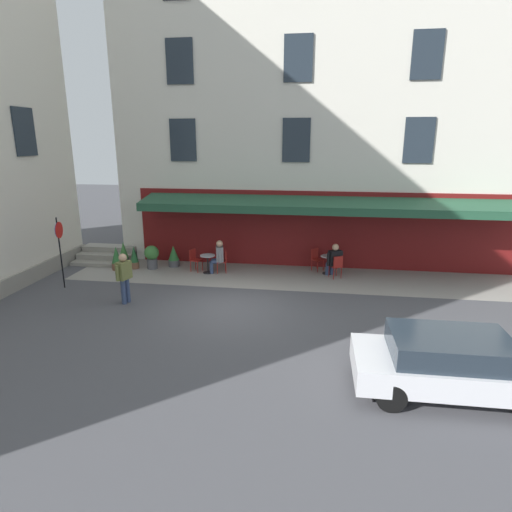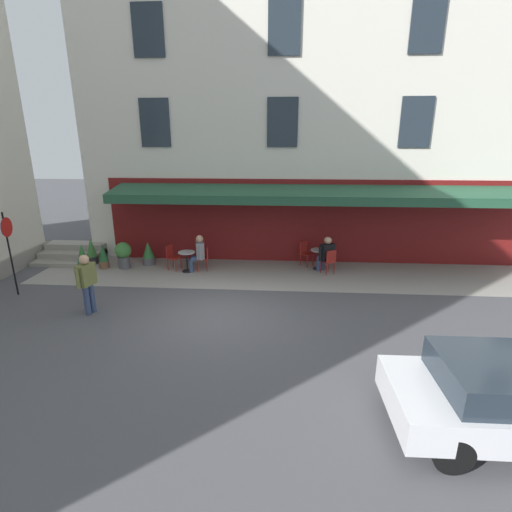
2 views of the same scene
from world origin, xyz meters
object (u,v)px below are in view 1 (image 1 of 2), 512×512
object	(u,v)px
parked_car_white	(455,363)
cafe_table_mid_terrace	(328,262)
potted_plant_entrance_right	(174,256)
potted_plant_mid_terrace	(117,258)
no_parking_sign	(60,240)
walking_pedestrian_in_olive	(124,274)
potted_plant_under_sign	(124,253)
potted_plant_entrance_left	(152,256)
cafe_chair_red_near_door	(223,259)
cafe_chair_red_corner_left	(316,257)
cafe_chair_red_by_window	(337,265)
seated_companion_in_grey	(218,256)
cafe_table_near_entrance	(208,261)
potted_plant_by_steps	(134,258)
seated_patron_in_black	(334,259)
cafe_chair_red_corner_right	(195,258)

from	to	relation	value
parked_car_white	cafe_table_mid_terrace	bearing A→B (deg)	-72.67
potted_plant_entrance_right	potted_plant_mid_terrace	distance (m)	2.32
no_parking_sign	potted_plant_entrance_right	world-z (taller)	no_parking_sign
walking_pedestrian_in_olive	potted_plant_under_sign	distance (m)	4.71
potted_plant_entrance_left	potted_plant_under_sign	bearing A→B (deg)	-15.91
potted_plant_entrance_left	parked_car_white	world-z (taller)	parked_car_white
no_parking_sign	potted_plant_mid_terrace	distance (m)	2.84
parked_car_white	cafe_chair_red_near_door	bearing A→B (deg)	-48.75
potted_plant_mid_terrace	parked_car_white	bearing A→B (deg)	146.56
cafe_chair_red_corner_left	no_parking_sign	bearing A→B (deg)	21.20
cafe_table_mid_terrace	cafe_chair_red_by_window	distance (m)	0.63
cafe_table_mid_terrace	walking_pedestrian_in_olive	world-z (taller)	walking_pedestrian_in_olive
seated_companion_in_grey	cafe_chair_red_corner_left	bearing A→B (deg)	-166.76
walking_pedestrian_in_olive	cafe_chair_red_by_window	bearing A→B (deg)	-152.41
potted_plant_under_sign	parked_car_white	distance (m)	13.85
cafe_table_near_entrance	potted_plant_by_steps	xyz separation A→B (m)	(3.20, -0.17, -0.02)
potted_plant_entrance_left	parked_car_white	size ratio (longest dim) A/B	0.23
cafe_table_near_entrance	cafe_chair_red_near_door	distance (m)	0.63
seated_patron_in_black	parked_car_white	xyz separation A→B (m)	(-2.31, 7.74, -0.00)
no_parking_sign	potted_plant_mid_terrace	bearing A→B (deg)	-110.35
cafe_table_near_entrance	cafe_chair_red_corner_left	size ratio (longest dim) A/B	0.82
cafe_chair_red_by_window	potted_plant_entrance_right	world-z (taller)	cafe_chair_red_by_window
seated_companion_in_grey	cafe_table_near_entrance	bearing A→B (deg)	15.37
cafe_chair_red_corner_right	cafe_chair_red_corner_left	size ratio (longest dim) A/B	1.00
cafe_chair_red_near_door	cafe_chair_red_corner_right	bearing A→B (deg)	-1.42
cafe_chair_red_by_window	potted_plant_entrance_left	xyz separation A→B (m)	(7.57, -0.17, 0.01)
cafe_chair_red_near_door	potted_plant_entrance_right	distance (m)	2.35
cafe_chair_red_near_door	no_parking_sign	world-z (taller)	no_parking_sign
cafe_chair_red_corner_right	potted_plant_entrance_left	bearing A→B (deg)	-1.37
cafe_chair_red_near_door	parked_car_white	xyz separation A→B (m)	(-6.71, 7.65, 0.16)
seated_patron_in_black	seated_companion_in_grey	xyz separation A→B (m)	(4.61, 0.14, -0.00)
seated_companion_in_grey	potted_plant_entrance_right	bearing A→B (deg)	-16.07
potted_plant_entrance_left	potted_plant_mid_terrace	size ratio (longest dim) A/B	1.00
potted_plant_under_sign	cafe_table_near_entrance	bearing A→B (deg)	170.51
potted_plant_entrance_right	potted_plant_under_sign	distance (m)	2.21
no_parking_sign	cafe_table_mid_terrace	bearing A→B (deg)	-162.03
cafe_table_near_entrance	potted_plant_mid_terrace	size ratio (longest dim) A/B	0.76
no_parking_sign	parked_car_white	world-z (taller)	no_parking_sign
cafe_table_mid_terrace	walking_pedestrian_in_olive	xyz separation A→B (m)	(6.65, 4.18, 0.50)
seated_companion_in_grey	potted_plant_mid_terrace	bearing A→B (deg)	3.00
seated_companion_in_grey	no_parking_sign	world-z (taller)	no_parking_sign
seated_companion_in_grey	potted_plant_under_sign	bearing A→B (deg)	-7.17
cafe_chair_red_corner_left	no_parking_sign	size ratio (longest dim) A/B	0.35
seated_companion_in_grey	potted_plant_entrance_right	xyz separation A→B (m)	(2.07, -0.60, -0.27)
cafe_chair_red_corner_right	cafe_chair_red_by_window	world-z (taller)	same
cafe_chair_red_by_window	seated_patron_in_black	world-z (taller)	seated_patron_in_black
potted_plant_entrance_right	potted_plant_by_steps	world-z (taller)	potted_plant_by_steps
cafe_table_mid_terrace	potted_plant_under_sign	size ratio (longest dim) A/B	0.75
cafe_chair_red_by_window	potted_plant_entrance_right	distance (m)	6.82
no_parking_sign	potted_plant_entrance_right	distance (m)	4.61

